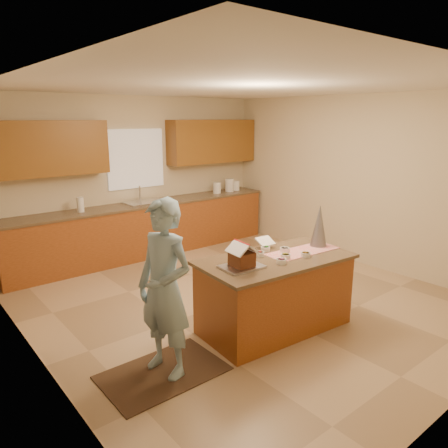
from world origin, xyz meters
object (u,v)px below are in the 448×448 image
Objects in this scene: tinsel_tree at (319,226)px; island_base at (275,295)px; gingerbread_house at (242,257)px; boy at (165,289)px.

island_base is at bearing 178.86° from tinsel_tree.
island_base is 0.75m from gingerbread_house.
boy is (-1.41, 0.02, 0.44)m from island_base.
boy is at bearing 178.23° from gingerbread_house.
island_base is at bearing 0.39° from gingerbread_house.
gingerbread_house is at bearing 179.49° from tinsel_tree.
tinsel_tree reaches higher than gingerbread_house.
island_base is 5.96× the size of gingerbread_house.
boy reaches higher than island_base.
tinsel_tree is 1.82× the size of gingerbread_house.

